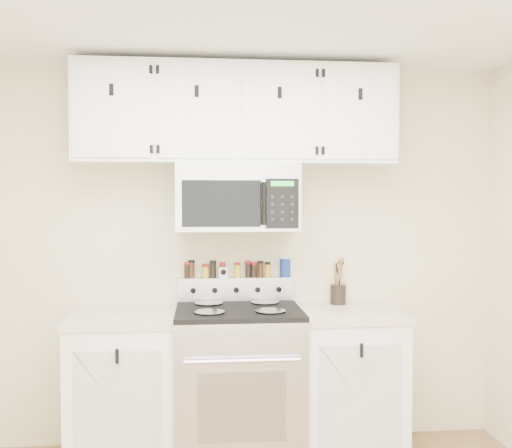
{
  "coord_description": "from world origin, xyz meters",
  "views": [
    {
      "loc": [
        -0.21,
        -2.04,
        1.6
      ],
      "look_at": [
        0.11,
        1.45,
        1.46
      ],
      "focal_mm": 40.0,
      "sensor_mm": 36.0,
      "label": 1
    }
  ],
  "objects_px": {
    "utensil_crock": "(338,293)",
    "salt_canister": "(285,267)",
    "range": "(239,382)",
    "microwave": "(237,197)"
  },
  "relations": [
    {
      "from": "utensil_crock",
      "to": "salt_canister",
      "type": "xyz_separation_m",
      "value": [
        -0.35,
        0.05,
        0.17
      ]
    },
    {
      "from": "range",
      "to": "utensil_crock",
      "type": "distance_m",
      "value": 0.88
    },
    {
      "from": "range",
      "to": "salt_canister",
      "type": "distance_m",
      "value": 0.81
    },
    {
      "from": "microwave",
      "to": "utensil_crock",
      "type": "distance_m",
      "value": 0.93
    },
    {
      "from": "range",
      "to": "microwave",
      "type": "relative_size",
      "value": 1.45
    },
    {
      "from": "microwave",
      "to": "salt_canister",
      "type": "xyz_separation_m",
      "value": [
        0.33,
        0.16,
        -0.46
      ]
    },
    {
      "from": "microwave",
      "to": "range",
      "type": "bearing_deg",
      "value": -90.23
    },
    {
      "from": "range",
      "to": "microwave",
      "type": "xyz_separation_m",
      "value": [
        0.0,
        0.13,
        1.14
      ]
    },
    {
      "from": "microwave",
      "to": "salt_canister",
      "type": "height_order",
      "value": "microwave"
    },
    {
      "from": "range",
      "to": "salt_canister",
      "type": "xyz_separation_m",
      "value": [
        0.33,
        0.28,
        0.68
      ]
    }
  ]
}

